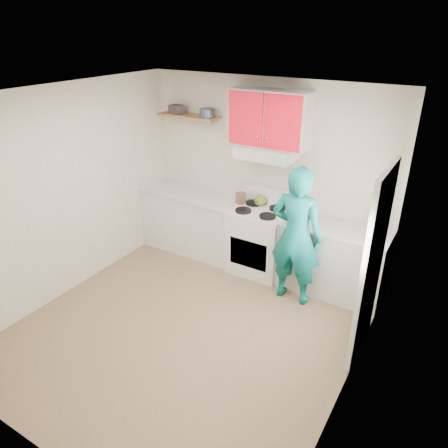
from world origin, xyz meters
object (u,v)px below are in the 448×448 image
Objects in this scene: tin at (207,113)px; person at (296,236)px; stove at (259,241)px; crock at (241,199)px; kettle at (260,200)px.

person is at bearing -18.24° from tin.
crock reaches higher than stove.
person is (1.61, -0.53, -1.22)m from tin.
kettle is 0.28m from crock.
kettle is 1.05× the size of crock.
tin is 1.39m from kettle.
tin reaches higher than kettle.
tin is 1.26m from crock.
kettle is 0.94m from person.
stove is 1.89m from tin.
tin is at bearing 171.30° from stove.
person reaches higher than stove.
kettle is (-0.08, 0.15, 0.54)m from stove.
tin reaches higher than person.
tin is (-0.93, 0.14, 1.64)m from stove.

